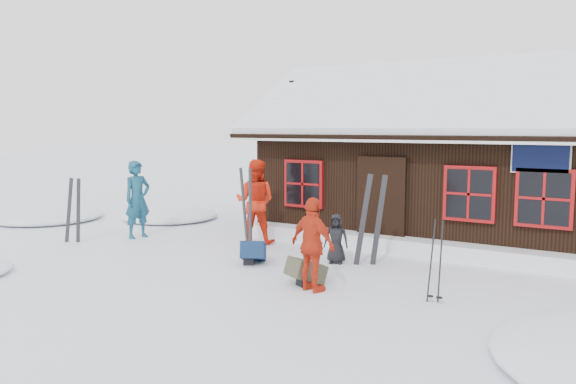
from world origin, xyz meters
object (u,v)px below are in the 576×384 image
Objects in this scene: skier_teal at (138,199)px; ski_poles at (436,262)px; skier_orange_right at (313,245)px; backpack_blue at (253,255)px; skier_crouched at (336,239)px; ski_pair_left at (74,211)px; skier_orange_left at (255,201)px; backpack_olive at (306,275)px.

skier_teal reaches higher than ski_poles.
ski_poles is at bearing -150.38° from skier_orange_right.
backpack_blue is at bearing 171.75° from ski_poles.
backpack_blue is at bearing -165.91° from skier_crouched.
ski_pair_left is at bearing 174.62° from skier_crouched.
skier_orange_left is at bearing 155.76° from ski_poles.
ski_poles is (1.90, 0.49, -0.15)m from skier_orange_right.
ski_pair_left is at bearing 179.82° from ski_poles.
skier_orange_right is 6.73m from ski_pair_left.
skier_crouched is 2.83m from ski_poles.
skier_teal is 0.96× the size of skier_orange_left.
skier_orange_left is 3.74m from backpack_olive.
skier_orange_left is 1.25× the size of skier_orange_right.
skier_teal is 1.20× the size of ski_pair_left.
ski_pair_left is (-0.84, -1.20, -0.21)m from skier_teal.
skier_orange_right reaches higher than backpack_olive.
skier_crouched reaches higher than backpack_blue.
backpack_blue is at bearing -13.40° from skier_orange_right.
skier_orange_right reaches higher than ski_poles.
skier_orange_left is at bearing 144.26° from skier_crouched.
skier_orange_right is 1.58× the size of skier_crouched.
ski_poles is (4.94, -2.23, -0.35)m from skier_orange_left.
skier_orange_right is at bearing 119.65° from skier_orange_left.
ski_poles is 2.18× the size of backpack_blue.
skier_teal is 7.86m from ski_poles.
skier_crouched is at bearing 149.49° from ski_poles.
skier_teal is at bearing -1.33° from skier_orange_right.
backpack_blue is 1.03× the size of backpack_olive.
skier_orange_right reaches higher than ski_pair_left.
skier_orange_left is 5.43m from ski_poles.
skier_orange_right is at bearing -18.95° from ski_pair_left.
skier_orange_left reaches higher than backpack_olive.
skier_teal is at bearing 170.98° from ski_poles.
ski_pair_left is (-6.16, -1.41, 0.24)m from skier_crouched.
skier_teal reaches higher than skier_orange_right.
ski_poles reaches higher than backpack_olive.
ski_pair_left is at bearing 156.21° from skier_teal.
skier_teal is 1.49m from ski_pair_left.
backpack_olive is (2.74, -2.41, -0.82)m from skier_orange_left.
backpack_olive is (1.63, -0.73, -0.01)m from backpack_blue.
backpack_blue is (3.93, -0.68, -0.78)m from skier_teal.
ski_pair_left is (-6.71, 0.52, -0.04)m from skier_orange_right.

